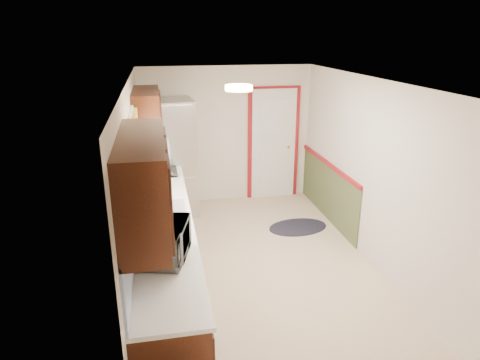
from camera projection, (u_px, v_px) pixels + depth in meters
name	position (u px, v px, depth m)	size (l,w,h in m)	color
room_shell	(260.00, 181.00, 5.25)	(3.20, 5.20, 2.52)	beige
kitchen_run	(160.00, 228.00, 4.88)	(0.63, 4.00, 2.20)	#3A180D
back_wall_trim	(285.00, 154.00, 7.58)	(1.12, 2.30, 2.08)	maroon
ceiling_fixture	(239.00, 88.00, 4.63)	(0.30, 0.30, 0.06)	#FFD88C
microwave	(164.00, 238.00, 3.93)	(0.60, 0.33, 0.41)	white
refrigerator	(170.00, 158.00, 7.04)	(0.87, 0.84, 1.93)	#B7B7BC
rug	(298.00, 227.00, 6.77)	(0.95, 0.61, 0.01)	black
cooktop	(161.00, 171.00, 6.41)	(0.49, 0.58, 0.02)	black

